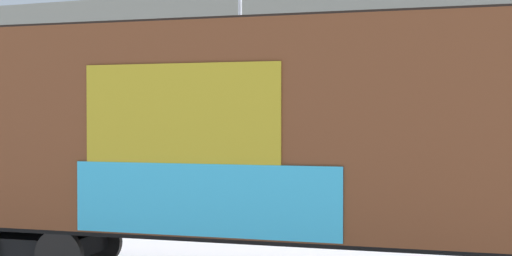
% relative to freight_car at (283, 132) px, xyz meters
% --- Properties ---
extents(freight_car, '(14.53, 3.97, 4.61)m').
position_rel_freight_car_xyz_m(freight_car, '(0.00, 0.00, 0.00)').
color(freight_car, brown).
rests_on(freight_car, ground_plane).
extents(flagpole, '(1.22, 1.16, 8.64)m').
position_rel_freight_car_xyz_m(flagpole, '(-4.02, 9.03, 3.03)').
color(flagpole, silver).
rests_on(flagpole, ground_plane).
extents(hillside, '(110.02, 34.03, 17.66)m').
position_rel_freight_car_xyz_m(hillside, '(-0.48, 56.38, 3.95)').
color(hillside, gray).
rests_on(hillside, ground_plane).
extents(parked_car_green, '(4.30, 2.44, 1.73)m').
position_rel_freight_car_xyz_m(parked_car_green, '(-3.77, 6.07, -1.78)').
color(parked_car_green, '#1E5933').
rests_on(parked_car_green, ground_plane).
extents(parked_car_tan, '(4.95, 2.67, 1.58)m').
position_rel_freight_car_xyz_m(parked_car_tan, '(1.62, 6.30, -1.84)').
color(parked_car_tan, '#9E8966').
rests_on(parked_car_tan, ground_plane).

